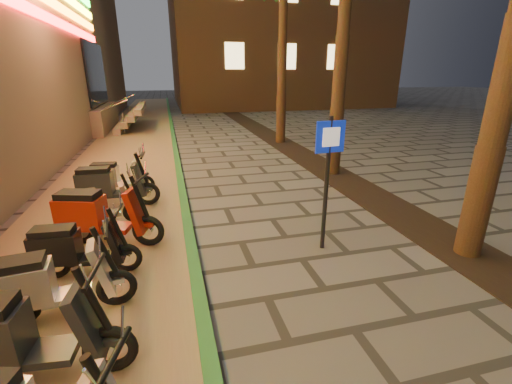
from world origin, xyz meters
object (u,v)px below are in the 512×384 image
object	(u,v)px
scooter_6	(45,285)
scooter_10	(108,185)
scooter_9	(95,207)
scooter_8	(97,215)
scooter_11	(115,177)
scooter_5	(15,337)
scooter_7	(73,249)
pedestrian_sign	(328,167)

from	to	relation	value
scooter_6	scooter_10	size ratio (longest dim) A/B	0.94
scooter_6	scooter_9	distance (m)	2.68
scooter_6	scooter_8	distance (m)	1.96
scooter_10	scooter_9	bearing A→B (deg)	-91.53
scooter_11	scooter_9	bearing A→B (deg)	-86.44
scooter_5	scooter_7	xyz separation A→B (m)	(0.08, 1.88, -0.07)
scooter_6	scooter_7	bearing A→B (deg)	76.80
scooter_6	scooter_5	bearing A→B (deg)	-96.76
scooter_8	scooter_9	distance (m)	0.76
pedestrian_sign	scooter_8	world-z (taller)	pedestrian_sign
pedestrian_sign	scooter_7	size ratio (longest dim) A/B	1.50
scooter_7	scooter_5	bearing A→B (deg)	-88.35
pedestrian_sign	scooter_8	xyz separation A→B (m)	(-3.74, 1.10, -0.91)
scooter_9	scooter_11	distance (m)	2.01
scooter_5	scooter_11	size ratio (longest dim) A/B	1.17
scooter_8	scooter_5	bearing A→B (deg)	-78.23
pedestrian_sign	scooter_6	world-z (taller)	pedestrian_sign
scooter_10	scooter_7	bearing A→B (deg)	-88.66
scooter_9	scooter_10	xyz separation A→B (m)	(0.10, 1.11, 0.08)
pedestrian_sign	scooter_6	size ratio (longest dim) A/B	1.38
scooter_8	scooter_6	bearing A→B (deg)	-81.03
scooter_10	scooter_5	bearing A→B (deg)	-88.86
scooter_6	scooter_9	world-z (taller)	scooter_6
pedestrian_sign	scooter_6	distance (m)	4.21
scooter_5	scooter_9	xyz separation A→B (m)	(0.09, 3.61, -0.08)
scooter_6	scooter_9	xyz separation A→B (m)	(0.10, 2.68, -0.05)
pedestrian_sign	scooter_10	world-z (taller)	pedestrian_sign
pedestrian_sign	scooter_5	world-z (taller)	pedestrian_sign
scooter_7	scooter_10	size ratio (longest dim) A/B	0.87
scooter_5	scooter_7	bearing A→B (deg)	93.50
scooter_6	scooter_10	bearing A→B (deg)	79.53
scooter_8	scooter_9	bearing A→B (deg)	120.07
scooter_9	scooter_10	world-z (taller)	scooter_10
scooter_10	pedestrian_sign	bearing A→B (deg)	-34.24
scooter_5	scooter_8	xyz separation A→B (m)	(0.26, 2.87, 0.02)
pedestrian_sign	scooter_9	distance (m)	4.44
scooter_7	scooter_11	world-z (taller)	scooter_7
scooter_8	scooter_9	world-z (taller)	scooter_8
scooter_6	pedestrian_sign	bearing A→B (deg)	4.40
scooter_7	scooter_9	distance (m)	1.72
scooter_7	scooter_10	distance (m)	2.83
scooter_6	scooter_10	distance (m)	3.79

